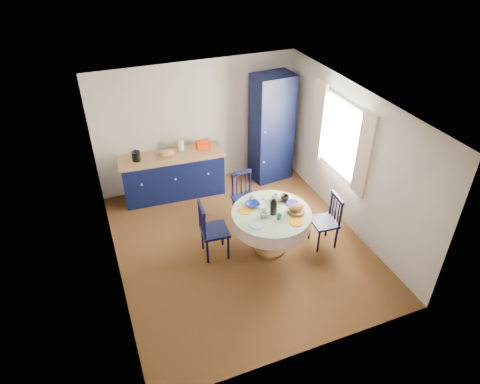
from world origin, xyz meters
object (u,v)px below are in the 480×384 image
at_px(pantry_cabinet, 272,128).
at_px(chair_left, 212,230).
at_px(mug_d, 252,198).
at_px(cobalt_bowl, 253,204).
at_px(mug_a, 263,215).
at_px(mug_c, 285,198).
at_px(chair_right, 327,221).
at_px(kitchen_counter, 173,175).
at_px(mug_b, 279,217).
at_px(chair_far, 245,197).
at_px(dining_table, 272,218).

distance_m(pantry_cabinet, chair_left, 2.75).
bearing_deg(mug_d, cobalt_bowl, -106.32).
bearing_deg(mug_a, mug_c, 28.56).
xyz_separation_m(pantry_cabinet, mug_c, (-0.65, -1.92, -0.28)).
xyz_separation_m(chair_left, chair_right, (1.85, -0.43, -0.03)).
bearing_deg(kitchen_counter, chair_left, -81.90).
xyz_separation_m(chair_left, mug_b, (0.95, -0.44, 0.30)).
relative_size(chair_far, mug_b, 10.20).
relative_size(mug_b, cobalt_bowl, 0.41).
distance_m(mug_b, mug_c, 0.51).
height_order(pantry_cabinet, mug_d, pantry_cabinet).
bearing_deg(pantry_cabinet, kitchen_counter, 174.05).
bearing_deg(mug_b, pantry_cabinet, 67.77).
distance_m(mug_a, mug_d, 0.47).
bearing_deg(chair_right, chair_left, -98.44).
bearing_deg(mug_c, mug_b, -126.89).
bearing_deg(chair_right, cobalt_bowl, -107.42).
height_order(chair_right, cobalt_bowl, chair_right).
bearing_deg(cobalt_bowl, chair_left, -177.45).
relative_size(dining_table, chair_far, 1.36).
bearing_deg(chair_far, chair_right, -52.23).
height_order(pantry_cabinet, mug_c, pantry_cabinet).
bearing_deg(chair_far, mug_d, -103.85).
distance_m(chair_left, mug_b, 1.09).
xyz_separation_m(kitchen_counter, cobalt_bowl, (0.86, -1.91, 0.34)).
xyz_separation_m(pantry_cabinet, mug_d, (-1.15, -1.73, -0.28)).
bearing_deg(chair_right, pantry_cabinet, -176.69).
height_order(pantry_cabinet, mug_a, pantry_cabinet).
xyz_separation_m(mug_a, mug_c, (0.51, 0.28, 0.01)).
xyz_separation_m(kitchen_counter, pantry_cabinet, (2.05, -0.05, 0.64)).
bearing_deg(mug_d, dining_table, -66.49).
distance_m(mug_b, mug_d, 0.64).
relative_size(chair_left, cobalt_bowl, 4.52).
bearing_deg(mug_a, dining_table, 18.84).
relative_size(kitchen_counter, mug_b, 21.92).
distance_m(kitchen_counter, mug_a, 2.45).
bearing_deg(mug_b, kitchen_counter, 114.69).
bearing_deg(mug_a, pantry_cabinet, 62.37).
xyz_separation_m(chair_right, mug_b, (-0.90, -0.01, 0.34)).
xyz_separation_m(kitchen_counter, dining_table, (1.08, -2.19, 0.19)).
distance_m(dining_table, mug_a, 0.25).
height_order(chair_far, chair_right, chair_right).
height_order(mug_c, mug_d, mug_c).
bearing_deg(mug_b, chair_right, 0.80).
distance_m(chair_far, mug_c, 0.91).
bearing_deg(chair_right, mug_a, -91.83).
relative_size(pantry_cabinet, mug_a, 18.51).
bearing_deg(chair_right, dining_table, -96.73).
bearing_deg(pantry_cabinet, mug_d, -128.16).
height_order(pantry_cabinet, chair_right, pantry_cabinet).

